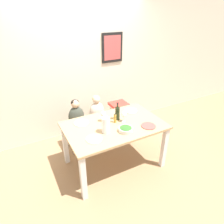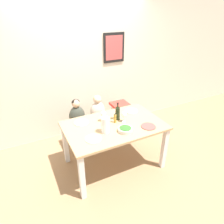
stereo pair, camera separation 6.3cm
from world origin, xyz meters
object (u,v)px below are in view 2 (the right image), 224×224
chair_far_center (98,124)px  dinner_plate_back_right (131,111)px  dinner_plate_front_left (93,139)px  chair_far_left (78,129)px  paper_towel_roll (105,125)px  dinner_plate_back_left (81,123)px  dinner_plate_front_right (148,126)px  salad_bowl_large (125,129)px  person_child_center (98,109)px  wine_glass_near (124,115)px  wine_bottle (118,113)px  wine_glass_far (103,114)px  person_child_left (77,114)px  chair_right_highchair (120,111)px

chair_far_center → dinner_plate_back_right: dinner_plate_back_right is taller
chair_far_center → dinner_plate_front_left: 1.09m
chair_far_left → chair_far_center: bearing=0.0°
paper_towel_roll → dinner_plate_back_left: (-0.22, 0.40, -0.11)m
dinner_plate_front_right → salad_bowl_large: bearing=173.1°
paper_towel_roll → dinner_plate_front_left: size_ratio=1.09×
chair_far_center → person_child_center: size_ratio=0.91×
wine_glass_near → dinner_plate_back_right: bearing=40.5°
dinner_plate_front_left → salad_bowl_large: bearing=-3.1°
person_child_center → wine_bottle: bearing=-81.0°
salad_bowl_large → dinner_plate_front_right: size_ratio=0.93×
chair_far_left → dinner_plate_front_left: bearing=-93.7°
chair_far_center → person_child_center: (0.00, 0.00, 0.31)m
dinner_plate_front_right → dinner_plate_back_left: bearing=147.2°
chair_far_left → wine_glass_near: 1.01m
wine_glass_far → wine_bottle: bearing=-11.8°
person_child_left → wine_glass_near: bearing=-52.9°
person_child_center → dinner_plate_back_left: bearing=-135.3°
chair_right_highchair → paper_towel_roll: 1.15m
salad_bowl_large → wine_glass_near: bearing=65.2°
person_child_center → dinner_plate_back_right: bearing=-46.9°
chair_far_center → dinner_plate_back_left: dinner_plate_back_left is taller
person_child_left → dinner_plate_front_right: bearing=-51.7°
dinner_plate_back_left → dinner_plate_front_right: same height
chair_far_left → wine_glass_far: size_ratio=2.61×
chair_far_center → wine_bottle: wine_bottle is taller
wine_glass_near → salad_bowl_large: wine_glass_near is taller
salad_bowl_large → dinner_plate_front_left: bearing=176.9°
person_child_center → dinner_plate_front_left: bearing=-115.9°
paper_towel_roll → dinner_plate_front_right: (0.63, -0.15, -0.11)m
chair_far_center → dinner_plate_back_right: size_ratio=2.09×
wine_glass_far → dinner_plate_front_right: bearing=-40.4°
wine_glass_near → dinner_plate_back_right: size_ratio=0.80×
chair_right_highchair → paper_towel_roll: size_ratio=2.92×
chair_right_highchair → dinner_plate_back_left: size_ratio=3.20×
chair_far_left → chair_far_center: 0.39m
salad_bowl_large → chair_far_left: bearing=113.7°
dinner_plate_back_right → dinner_plate_front_right: (-0.03, -0.53, 0.00)m
person_child_left → salad_bowl_large: person_child_left is taller
wine_glass_near → salad_bowl_large: (-0.11, -0.25, -0.08)m
chair_far_left → chair_right_highchair: chair_right_highchair is taller
person_child_center → salad_bowl_large: (0.03, -0.95, 0.11)m
chair_far_center → wine_glass_far: bearing=-103.2°
person_child_center → wine_glass_far: (-0.13, -0.55, 0.19)m
dinner_plate_back_right → dinner_plate_front_left: bearing=-152.0°
person_child_center → chair_far_left: bearing=-179.9°
wine_bottle → salad_bowl_large: size_ratio=1.41×
wine_glass_far → chair_far_center: bearing=76.8°
salad_bowl_large → dinner_plate_front_left: size_ratio=0.93×
chair_far_left → wine_glass_near: (0.53, -0.70, 0.50)m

